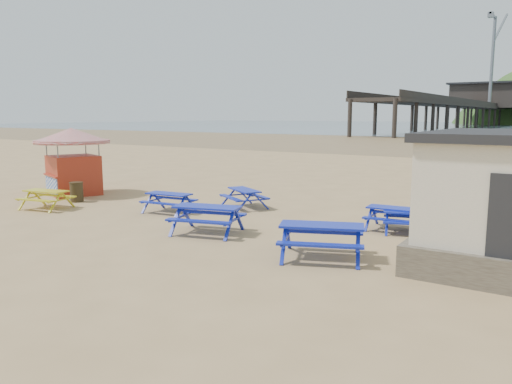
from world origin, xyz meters
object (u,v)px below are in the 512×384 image
Objects in this scene: picnic_table_blue_a at (169,203)px; ice_cream_kiosk at (73,153)px; litter_bin at (77,192)px; picnic_table_yellow at (46,200)px; picnic_table_blue_b at (244,198)px.

ice_cream_kiosk reaches higher than picnic_table_blue_a.
litter_bin is (-4.73, -0.40, 0.06)m from picnic_table_blue_a.
picnic_table_yellow is 0.45× the size of ice_cream_kiosk.
picnic_table_blue_b is at bearing 23.79° from picnic_table_yellow.
litter_bin is (-6.54, -2.65, 0.06)m from picnic_table_blue_b.
picnic_table_blue_a is 4.75m from litter_bin.
litter_bin reaches higher than picnic_table_blue_a.
picnic_table_yellow is at bearing -161.60° from picnic_table_blue_a.
litter_bin is at bearing -127.08° from picnic_table_blue_b.
picnic_table_blue_b is (1.81, 2.26, 0.00)m from picnic_table_blue_a.
litter_bin is at bearing -14.83° from ice_cream_kiosk.
litter_bin reaches higher than picnic_table_yellow.
ice_cream_kiosk is (-2.04, 2.82, 1.52)m from picnic_table_yellow.
picnic_table_blue_a is at bearing 4.78° from litter_bin.
picnic_table_blue_b is 7.53m from picnic_table_yellow.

